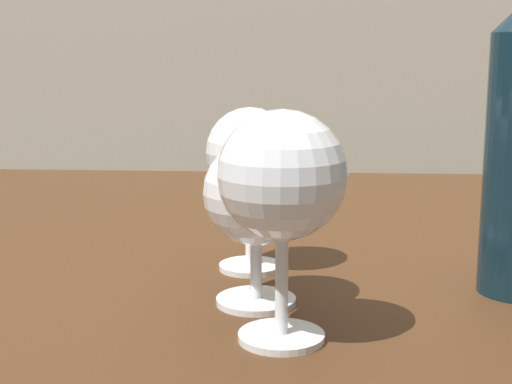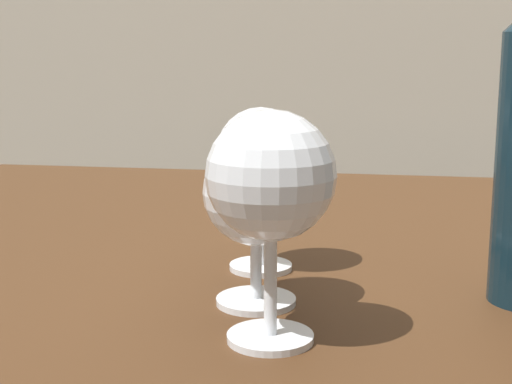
{
  "view_description": "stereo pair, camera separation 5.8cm",
  "coord_description": "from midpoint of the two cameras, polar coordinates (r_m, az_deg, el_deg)",
  "views": [
    {
      "loc": [
        -0.07,
        -0.78,
        0.97
      ],
      "look_at": [
        -0.11,
        -0.22,
        0.86
      ],
      "focal_mm": 52.6,
      "sensor_mm": 36.0,
      "label": 1
    },
    {
      "loc": [
        -0.01,
        -0.78,
        0.97
      ],
      "look_at": [
        -0.11,
        -0.22,
        0.86
      ],
      "focal_mm": 52.6,
      "sensor_mm": 36.0,
      "label": 2
    }
  ],
  "objects": [
    {
      "name": "dining_table",
      "position": [
        0.84,
        6.33,
        -10.06
      ],
      "size": [
        1.31,
        0.83,
        0.77
      ],
      "color": "#472B16",
      "rests_on": "ground_plane"
    },
    {
      "name": "wine_glass_rose",
      "position": [
        0.5,
        -1.29,
        0.94
      ],
      "size": [
        0.09,
        0.09,
        0.16
      ],
      "color": "white",
      "rests_on": "dining_table"
    },
    {
      "name": "wine_glass_port",
      "position": [
        0.58,
        -2.86,
        -0.42
      ],
      "size": [
        0.08,
        0.08,
        0.13
      ],
      "color": "white",
      "rests_on": "dining_table"
    },
    {
      "name": "wine_glass_white",
      "position": [
        0.67,
        -2.93,
        2.77
      ],
      "size": [
        0.08,
        0.08,
        0.15
      ],
      "color": "white",
      "rests_on": "dining_table"
    }
  ]
}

